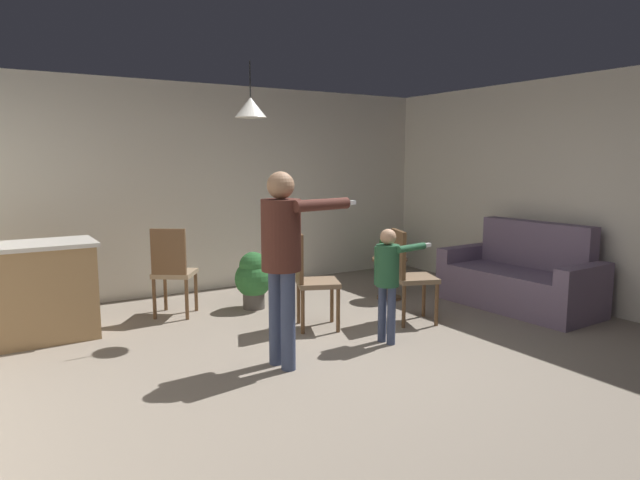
% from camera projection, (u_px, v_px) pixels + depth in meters
% --- Properties ---
extents(ground, '(7.68, 7.68, 0.00)m').
position_uv_depth(ground, '(358.00, 356.00, 4.98)').
color(ground, gray).
extents(wall_back, '(6.40, 0.10, 2.70)m').
position_uv_depth(wall_back, '(220.00, 188.00, 7.49)').
color(wall_back, silver).
rests_on(wall_back, ground).
extents(wall_right, '(0.10, 6.40, 2.70)m').
position_uv_depth(wall_right, '(585.00, 193.00, 6.45)').
color(wall_right, silver).
rests_on(wall_right, ground).
extents(couch_floral, '(0.93, 1.84, 1.00)m').
position_uv_depth(couch_floral, '(521.00, 279.00, 6.60)').
color(couch_floral, slate).
rests_on(couch_floral, ground).
extents(kitchen_counter, '(1.26, 0.66, 0.95)m').
position_uv_depth(kitchen_counter, '(27.00, 293.00, 5.33)').
color(kitchen_counter, '#99754C').
rests_on(kitchen_counter, ground).
extents(side_table_by_couch, '(0.44, 0.44, 0.52)m').
position_uv_depth(side_table_by_couch, '(389.00, 273.00, 6.98)').
color(side_table_by_couch, brown).
rests_on(side_table_by_couch, ground).
extents(person_adult, '(0.84, 0.47, 1.64)m').
position_uv_depth(person_adult, '(283.00, 247.00, 4.60)').
color(person_adult, '#384260').
rests_on(person_adult, ground).
extents(person_child, '(0.59, 0.31, 1.10)m').
position_uv_depth(person_child, '(388.00, 273.00, 5.25)').
color(person_child, '#384260').
rests_on(person_child, ground).
extents(dining_chair_by_counter, '(0.55, 0.55, 1.00)m').
position_uv_depth(dining_chair_by_counter, '(311.00, 276.00, 5.73)').
color(dining_chair_by_counter, brown).
rests_on(dining_chair_by_counter, ground).
extents(dining_chair_near_wall, '(0.54, 0.54, 1.00)m').
position_uv_depth(dining_chair_near_wall, '(408.00, 272.00, 5.94)').
color(dining_chair_near_wall, brown).
rests_on(dining_chair_near_wall, ground).
extents(dining_chair_centre_back, '(0.59, 0.59, 1.00)m').
position_uv_depth(dining_chair_centre_back, '(173.00, 268.00, 6.16)').
color(dining_chair_centre_back, brown).
rests_on(dining_chair_centre_back, ground).
extents(potted_plant_corner, '(0.42, 0.42, 0.64)m').
position_uv_depth(potted_plant_corner, '(389.00, 251.00, 8.48)').
color(potted_plant_corner, '#4C4742').
rests_on(potted_plant_corner, ground).
extents(potted_plant_by_wall, '(0.44, 0.44, 0.67)m').
position_uv_depth(potted_plant_by_wall, '(253.00, 277.00, 6.53)').
color(potted_plant_by_wall, '#4C4742').
rests_on(potted_plant_by_wall, ground).
extents(spare_remote_on_table, '(0.13, 0.04, 0.04)m').
position_uv_depth(spare_remote_on_table, '(393.00, 256.00, 6.97)').
color(spare_remote_on_table, white).
rests_on(spare_remote_on_table, side_table_by_couch).
extents(ceiling_light_pendant, '(0.32, 0.32, 0.55)m').
position_uv_depth(ceiling_light_pendant, '(251.00, 107.00, 5.59)').
color(ceiling_light_pendant, silver).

